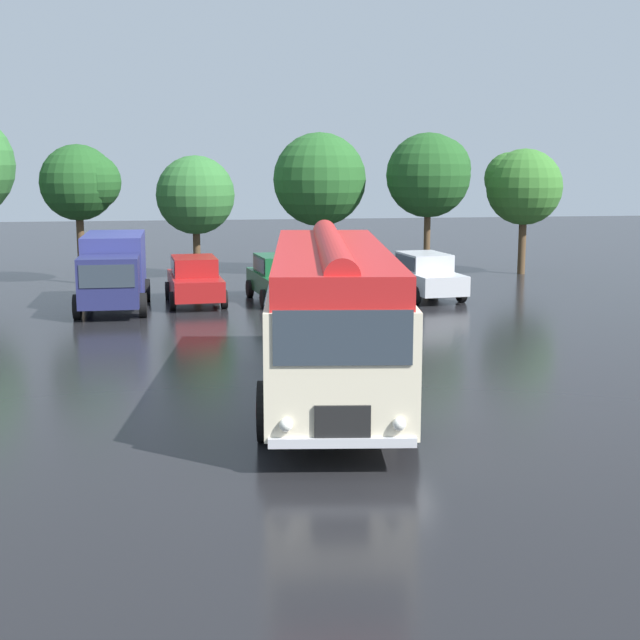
# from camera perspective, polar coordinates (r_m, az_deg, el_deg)

# --- Properties ---
(ground_plane) EXTENTS (120.00, 120.00, 0.00)m
(ground_plane) POSITION_cam_1_polar(r_m,az_deg,el_deg) (19.65, 3.49, -4.61)
(ground_plane) COLOR black
(vintage_bus) EXTENTS (3.81, 10.34, 3.49)m
(vintage_bus) POSITION_cam_1_polar(r_m,az_deg,el_deg) (18.89, 0.71, 0.69)
(vintage_bus) COLOR beige
(vintage_bus) RESTS_ON ground
(car_near_left) EXTENTS (2.17, 4.30, 1.66)m
(car_near_left) POSITION_cam_1_polar(r_m,az_deg,el_deg) (31.98, -8.02, 2.56)
(car_near_left) COLOR maroon
(car_near_left) RESTS_ON ground
(car_mid_left) EXTENTS (2.31, 4.36, 1.66)m
(car_mid_left) POSITION_cam_1_polar(r_m,az_deg,el_deg) (32.30, -2.58, 2.72)
(car_mid_left) COLOR #144C28
(car_mid_left) RESTS_ON ground
(car_mid_right) EXTENTS (2.19, 4.31, 1.66)m
(car_mid_right) POSITION_cam_1_polar(r_m,az_deg,el_deg) (32.58, 1.90, 2.79)
(car_mid_right) COLOR #4C5156
(car_mid_right) RESTS_ON ground
(car_far_right) EXTENTS (2.32, 4.37, 1.66)m
(car_far_right) POSITION_cam_1_polar(r_m,az_deg,el_deg) (33.22, 6.72, 2.87)
(car_far_right) COLOR #B7BABF
(car_far_right) RESTS_ON ground
(box_van) EXTENTS (2.32, 5.77, 2.50)m
(box_van) POSITION_cam_1_polar(r_m,az_deg,el_deg) (31.49, -13.07, 3.22)
(box_van) COLOR navy
(box_van) RESTS_ON ground
(tree_left_of_centre) EXTENTS (3.30, 3.10, 5.70)m
(tree_left_of_centre) POSITION_cam_1_polar(r_m,az_deg,el_deg) (37.99, -14.97, 8.48)
(tree_left_of_centre) COLOR #4C3823
(tree_left_of_centre) RESTS_ON ground
(tree_centre) EXTENTS (3.36, 3.36, 5.27)m
(tree_centre) POSITION_cam_1_polar(r_m,az_deg,el_deg) (38.89, -8.08, 7.97)
(tree_centre) COLOR #4C3823
(tree_centre) RESTS_ON ground
(tree_right_of_centre) EXTENTS (4.13, 4.13, 6.28)m
(tree_right_of_centre) POSITION_cam_1_polar(r_m,az_deg,el_deg) (40.03, 0.02, 9.11)
(tree_right_of_centre) COLOR #4C3823
(tree_right_of_centre) RESTS_ON ground
(tree_far_right) EXTENTS (3.72, 3.64, 6.24)m
(tree_far_right) POSITION_cam_1_polar(r_m,az_deg,el_deg) (39.31, 7.15, 9.29)
(tree_far_right) COLOR #4C3823
(tree_far_right) RESTS_ON ground
(tree_extra_right) EXTENTS (3.39, 3.37, 5.57)m
(tree_extra_right) POSITION_cam_1_polar(r_m,az_deg,el_deg) (40.99, 12.73, 8.42)
(tree_extra_right) COLOR #4C3823
(tree_extra_right) RESTS_ON ground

